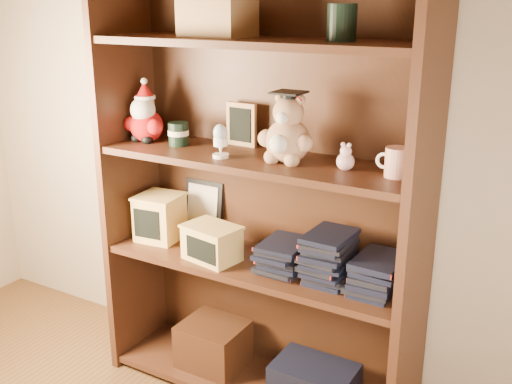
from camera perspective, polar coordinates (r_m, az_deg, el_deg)
bookcase at (r=2.18m, az=0.61°, el=-0.67°), size 1.20×0.35×1.60m
shelf_lower at (r=2.23m, az=0.00°, el=-6.94°), size 1.14×0.33×0.02m
shelf_upper at (r=2.09m, az=0.00°, el=3.07°), size 1.14×0.33×0.02m
santa_plush at (r=2.34m, az=-10.53°, el=6.97°), size 0.18×0.13×0.25m
teachers_tin at (r=2.26m, az=-7.39°, el=5.53°), size 0.08×0.08×0.09m
chalkboard_plaque at (r=2.23m, az=-1.40°, el=6.38°), size 0.13×0.07×0.16m
egg_cup at (r=2.06m, az=-3.41°, el=5.00°), size 0.06×0.06×0.12m
grad_teddy_bear at (r=2.00m, az=2.97°, el=5.46°), size 0.20×0.17×0.24m
pink_figurine at (r=1.94m, az=8.52°, el=3.12°), size 0.06×0.06×0.09m
teacher_mug at (r=1.88m, az=13.21°, el=2.77°), size 0.10×0.07×0.09m
certificate_frame at (r=2.46m, az=-5.04°, el=-1.46°), size 0.18×0.05×0.22m
treats_box at (r=2.42m, az=-9.15°, el=-2.35°), size 0.19×0.19×0.18m
pencils_box at (r=2.22m, az=-4.24°, el=-4.82°), size 0.23×0.18×0.13m
book_stack_left at (r=2.14m, az=2.81°, el=-5.95°), size 0.14×0.20×0.11m
book_stack_mid at (r=2.07m, az=6.90°, el=-6.04°), size 0.14×0.20×0.18m
book_stack_right at (r=2.03m, az=11.43°, el=-7.80°), size 0.14×0.20×0.11m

